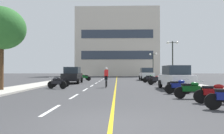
# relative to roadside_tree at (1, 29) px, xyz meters

# --- Properties ---
(ground_plane) EXTENTS (140.00, 140.00, 0.00)m
(ground_plane) POSITION_rel_roadside_tree_xyz_m (7.61, 12.48, -4.34)
(ground_plane) COLOR #38383A
(curb_left) EXTENTS (2.40, 72.00, 0.12)m
(curb_left) POSITION_rel_roadside_tree_xyz_m (0.41, 15.48, -4.28)
(curb_left) COLOR #B7B2A8
(curb_left) RESTS_ON ground
(curb_right) EXTENTS (2.40, 72.00, 0.12)m
(curb_right) POSITION_rel_roadside_tree_xyz_m (14.81, 15.48, -4.28)
(curb_right) COLOR #B7B2A8
(curb_right) RESTS_ON ground
(lane_dash_0) EXTENTS (0.14, 2.20, 0.01)m
(lane_dash_0) POSITION_rel_roadside_tree_xyz_m (5.61, -6.52, -4.33)
(lane_dash_0) COLOR silver
(lane_dash_0) RESTS_ON ground
(lane_dash_1) EXTENTS (0.14, 2.20, 0.01)m
(lane_dash_1) POSITION_rel_roadside_tree_xyz_m (5.61, -2.52, -4.33)
(lane_dash_1) COLOR silver
(lane_dash_1) RESTS_ON ground
(lane_dash_2) EXTENTS (0.14, 2.20, 0.01)m
(lane_dash_2) POSITION_rel_roadside_tree_xyz_m (5.61, 1.48, -4.33)
(lane_dash_2) COLOR silver
(lane_dash_2) RESTS_ON ground
(lane_dash_3) EXTENTS (0.14, 2.20, 0.01)m
(lane_dash_3) POSITION_rel_roadside_tree_xyz_m (5.61, 5.48, -4.33)
(lane_dash_3) COLOR silver
(lane_dash_3) RESTS_ON ground
(lane_dash_4) EXTENTS (0.14, 2.20, 0.01)m
(lane_dash_4) POSITION_rel_roadside_tree_xyz_m (5.61, 9.48, -4.33)
(lane_dash_4) COLOR silver
(lane_dash_4) RESTS_ON ground
(lane_dash_5) EXTENTS (0.14, 2.20, 0.01)m
(lane_dash_5) POSITION_rel_roadside_tree_xyz_m (5.61, 13.48, -4.33)
(lane_dash_5) COLOR silver
(lane_dash_5) RESTS_ON ground
(lane_dash_6) EXTENTS (0.14, 2.20, 0.01)m
(lane_dash_6) POSITION_rel_roadside_tree_xyz_m (5.61, 17.48, -4.33)
(lane_dash_6) COLOR silver
(lane_dash_6) RESTS_ON ground
(lane_dash_7) EXTENTS (0.14, 2.20, 0.01)m
(lane_dash_7) POSITION_rel_roadside_tree_xyz_m (5.61, 21.48, -4.33)
(lane_dash_7) COLOR silver
(lane_dash_7) RESTS_ON ground
(lane_dash_8) EXTENTS (0.14, 2.20, 0.01)m
(lane_dash_8) POSITION_rel_roadside_tree_xyz_m (5.61, 25.48, -4.33)
(lane_dash_8) COLOR silver
(lane_dash_8) RESTS_ON ground
(lane_dash_9) EXTENTS (0.14, 2.20, 0.01)m
(lane_dash_9) POSITION_rel_roadside_tree_xyz_m (5.61, 29.48, -4.33)
(lane_dash_9) COLOR silver
(lane_dash_9) RESTS_ON ground
(lane_dash_10) EXTENTS (0.14, 2.20, 0.01)m
(lane_dash_10) POSITION_rel_roadside_tree_xyz_m (5.61, 33.48, -4.33)
(lane_dash_10) COLOR silver
(lane_dash_10) RESTS_ON ground
(lane_dash_11) EXTENTS (0.14, 2.20, 0.01)m
(lane_dash_11) POSITION_rel_roadside_tree_xyz_m (5.61, 37.48, -4.33)
(lane_dash_11) COLOR silver
(lane_dash_11) RESTS_ON ground
(centre_line_yellow) EXTENTS (0.12, 66.00, 0.01)m
(centre_line_yellow) POSITION_rel_roadside_tree_xyz_m (7.86, 15.48, -4.33)
(centre_line_yellow) COLOR gold
(centre_line_yellow) RESTS_ON ground
(office_building) EXTENTS (20.84, 6.55, 17.22)m
(office_building) POSITION_rel_roadside_tree_xyz_m (7.88, 39.70, 4.27)
(office_building) COLOR beige
(office_building) RESTS_ON ground
(roadside_tree) EXTENTS (3.28, 3.28, 5.72)m
(roadside_tree) POSITION_rel_roadside_tree_xyz_m (0.00, 0.00, 0.00)
(roadside_tree) COLOR #4C331E
(roadside_tree) RESTS_ON curb_left
(street_lamp_mid) EXTENTS (1.46, 0.36, 4.91)m
(street_lamp_mid) POSITION_rel_roadside_tree_xyz_m (14.74, 11.45, -0.60)
(street_lamp_mid) COLOR black
(street_lamp_mid) RESTS_ON curb_right
(street_lamp_far) EXTENTS (1.46, 0.36, 4.56)m
(street_lamp_far) POSITION_rel_roadside_tree_xyz_m (14.74, 25.44, -0.82)
(street_lamp_far) COLOR black
(street_lamp_far) RESTS_ON curb_right
(parked_car_near) EXTENTS (2.02, 4.25, 1.82)m
(parked_car_near) POSITION_rel_roadside_tree_xyz_m (12.47, 1.97, -3.42)
(parked_car_near) COLOR black
(parked_car_near) RESTS_ON ground
(parked_car_mid) EXTENTS (2.06, 4.26, 1.82)m
(parked_car_mid) POSITION_rel_roadside_tree_xyz_m (2.95, 9.13, -3.42)
(parked_car_mid) COLOR black
(parked_car_mid) RESTS_ON ground
(parked_car_far) EXTENTS (1.93, 4.21, 1.82)m
(parked_car_far) POSITION_rel_roadside_tree_xyz_m (12.28, 16.70, -3.42)
(parked_car_far) COLOR black
(parked_car_far) RESTS_ON ground
(motorcycle_1) EXTENTS (1.70, 0.60, 0.92)m
(motorcycle_1) POSITION_rel_roadside_tree_xyz_m (12.25, -4.88, -3.86)
(motorcycle_1) COLOR black
(motorcycle_1) RESTS_ON ground
(motorcycle_2) EXTENTS (1.70, 0.60, 0.92)m
(motorcycle_2) POSITION_rel_roadside_tree_xyz_m (11.81, -3.27, -3.86)
(motorcycle_2) COLOR black
(motorcycle_2) RESTS_ON ground
(motorcycle_3) EXTENTS (1.70, 0.60, 0.92)m
(motorcycle_3) POSITION_rel_roadside_tree_xyz_m (11.80, -1.08, -3.86)
(motorcycle_3) COLOR black
(motorcycle_3) RESTS_ON ground
(motorcycle_4) EXTENTS (1.66, 0.73, 0.92)m
(motorcycle_4) POSITION_rel_roadside_tree_xyz_m (3.23, 2.25, -3.86)
(motorcycle_4) COLOR black
(motorcycle_4) RESTS_ON ground
(motorcycle_5) EXTENTS (1.67, 0.69, 0.92)m
(motorcycle_5) POSITION_rel_roadside_tree_xyz_m (2.96, 4.06, -3.86)
(motorcycle_5) COLOR black
(motorcycle_5) RESTS_ON ground
(motorcycle_6) EXTENTS (1.67, 0.71, 0.92)m
(motorcycle_6) POSITION_rel_roadside_tree_xyz_m (11.90, 6.88, -3.86)
(motorcycle_6) COLOR black
(motorcycle_6) RESTS_ON ground
(motorcycle_7) EXTENTS (1.69, 0.60, 0.92)m
(motorcycle_7) POSITION_rel_roadside_tree_xyz_m (12.11, 8.34, -3.86)
(motorcycle_7) COLOR black
(motorcycle_7) RESTS_ON ground
(motorcycle_8) EXTENTS (1.67, 0.69, 0.92)m
(motorcycle_8) POSITION_rel_roadside_tree_xyz_m (11.84, 10.53, -3.86)
(motorcycle_8) COLOR black
(motorcycle_8) RESTS_ON ground
(motorcycle_9) EXTENTS (1.70, 0.60, 0.92)m
(motorcycle_9) POSITION_rel_roadside_tree_xyz_m (12.18, 12.72, -3.86)
(motorcycle_9) COLOR black
(motorcycle_9) RESTS_ON ground
(motorcycle_10) EXTENTS (1.70, 0.60, 0.92)m
(motorcycle_10) POSITION_rel_roadside_tree_xyz_m (3.46, 14.68, -3.86)
(motorcycle_10) COLOR black
(motorcycle_10) RESTS_ON ground
(motorcycle_11) EXTENTS (1.70, 0.60, 0.92)m
(motorcycle_11) POSITION_rel_roadside_tree_xyz_m (2.94, 16.86, -3.86)
(motorcycle_11) COLOR black
(motorcycle_11) RESTS_ON ground
(cyclist_rider) EXTENTS (0.42, 1.77, 1.71)m
(cyclist_rider) POSITION_rel_roadside_tree_xyz_m (7.07, 3.50, -3.45)
(cyclist_rider) COLOR black
(cyclist_rider) RESTS_ON ground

